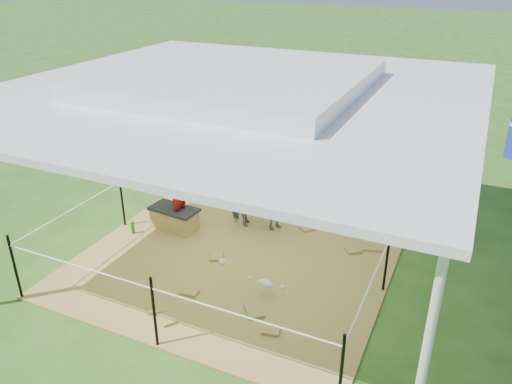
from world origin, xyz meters
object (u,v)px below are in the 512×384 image
at_px(distant_person, 434,105).
at_px(pony, 260,206).
at_px(green_bottle, 133,228).
at_px(picnic_table_near, 420,113).
at_px(straw_bale, 175,219).
at_px(foal, 266,282).
at_px(woman, 177,186).

bearing_deg(distant_person, pony, 64.59).
bearing_deg(pony, green_bottle, 108.61).
relative_size(pony, picnic_table_near, 0.58).
distance_m(green_bottle, pony, 2.18).
bearing_deg(pony, picnic_table_near, -22.45).
xyz_separation_m(picnic_table_near, distant_person, (0.36, -0.10, 0.30)).
height_order(straw_bale, pony, pony).
bearing_deg(picnic_table_near, foal, -99.39).
bearing_deg(foal, distant_person, 88.88).
distance_m(straw_bale, woman, 0.65).
height_order(green_bottle, foal, foal).
distance_m(pony, picnic_table_near, 7.43).
distance_m(foal, distant_person, 8.90).
bearing_deg(picnic_table_near, woman, -114.43).
relative_size(straw_bale, distant_person, 0.58).
height_order(pony, picnic_table_near, pony).
xyz_separation_m(pony, foal, (0.84, -1.66, -0.23)).
relative_size(woman, pony, 0.89).
relative_size(green_bottle, pony, 0.21).
xyz_separation_m(straw_bale, green_bottle, (-0.55, -0.45, -0.06)).
bearing_deg(woman, distant_person, 162.53).
height_order(green_bottle, picnic_table_near, picnic_table_near).
height_order(straw_bale, green_bottle, straw_bale).
bearing_deg(woman, green_bottle, -50.42).
relative_size(woman, distant_person, 0.69).
relative_size(picnic_table_near, distant_person, 1.34).
height_order(woman, picnic_table_near, woman).
relative_size(woman, foal, 1.21).
height_order(picnic_table_near, distant_person, distant_person).
xyz_separation_m(straw_bale, foal, (2.18, -1.08, 0.04)).
xyz_separation_m(green_bottle, picnic_table_near, (3.47, 8.29, 0.24)).
bearing_deg(woman, foal, 67.54).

